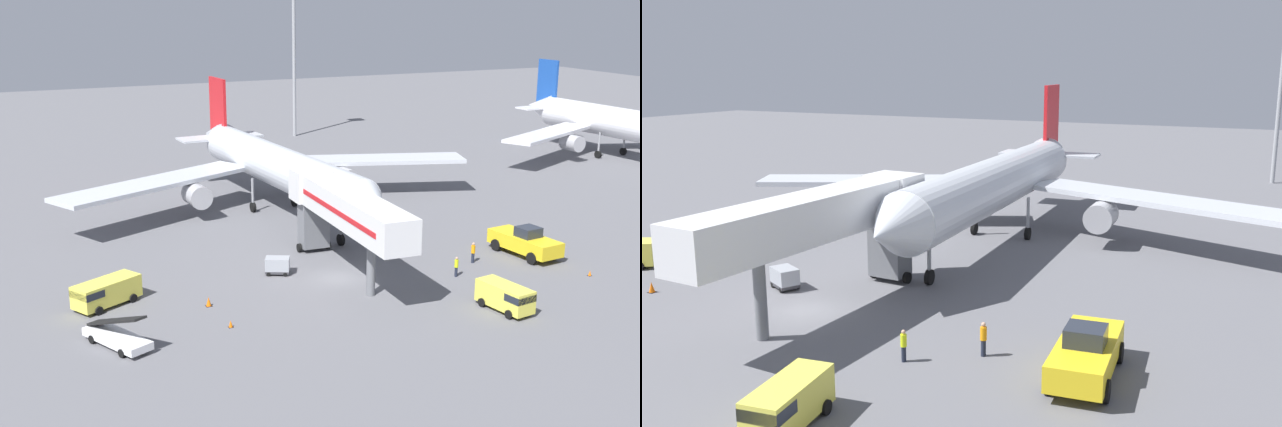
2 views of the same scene
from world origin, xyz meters
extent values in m
plane|color=slate|center=(0.00, 0.00, 0.00)|extent=(300.00, 300.00, 0.00)
cylinder|color=silver|center=(3.43, 21.08, 5.09)|extent=(6.71, 33.55, 4.38)
cone|color=silver|center=(4.74, 2.50, 5.09)|extent=(4.56, 4.24, 4.29)
cone|color=silver|center=(2.04, 40.76, 5.42)|extent=(4.58, 6.41, 4.16)
cube|color=red|center=(2.15, 39.23, 9.47)|extent=(0.70, 4.84, 7.01)
cube|color=silver|center=(4.80, 38.98, 5.64)|extent=(5.49, 3.87, 0.24)
cube|color=silver|center=(-0.44, 38.61, 5.64)|extent=(5.49, 3.87, 0.24)
cube|color=silver|center=(15.94, 25.39, 4.10)|extent=(23.31, 11.67, 0.44)
cube|color=silver|center=(-9.56, 23.60, 4.10)|extent=(22.73, 14.40, 0.44)
cylinder|color=#A8A8AD|center=(12.15, 23.67, 2.62)|extent=(2.63, 3.30, 2.42)
cylinder|color=#A8A8AD|center=(-5.57, 22.42, 2.62)|extent=(2.63, 3.30, 2.42)
cylinder|color=gray|center=(4.34, 8.12, 2.16)|extent=(0.28, 0.28, 3.23)
cylinder|color=black|center=(4.34, 8.12, 0.55)|extent=(0.43, 1.12, 1.10)
cylinder|color=gray|center=(5.80, 23.25, 2.16)|extent=(0.28, 0.28, 3.23)
cylinder|color=black|center=(5.80, 23.25, 0.55)|extent=(0.43, 1.12, 1.10)
cylinder|color=gray|center=(0.78, 22.90, 2.16)|extent=(0.28, 0.28, 3.23)
cylinder|color=black|center=(0.78, 22.90, 0.55)|extent=(0.43, 1.12, 1.10)
cube|color=silver|center=(0.98, -1.14, 6.14)|extent=(3.78, 17.93, 2.70)
cube|color=red|center=(-0.54, -1.08, 6.14)|extent=(0.70, 14.95, 0.44)
cube|color=silver|center=(1.40, 8.35, 6.14)|extent=(3.57, 2.95, 2.84)
cube|color=#232833|center=(1.45, 9.65, 6.39)|extent=(3.31, 0.38, 0.90)
cube|color=slate|center=(1.37, 7.75, 2.59)|extent=(2.63, 1.91, 4.39)
cylinder|color=black|center=(-0.05, 7.82, 0.40)|extent=(0.33, 0.81, 0.80)
cylinder|color=black|center=(2.79, 7.69, 0.40)|extent=(0.33, 0.81, 0.80)
cylinder|color=slate|center=(0.82, -4.70, 2.39)|extent=(0.70, 0.70, 4.79)
cube|color=yellow|center=(18.38, -1.42, 1.20)|extent=(3.49, 7.34, 1.30)
cube|color=#232833|center=(18.42, -1.77, 2.30)|extent=(2.09, 2.00, 0.90)
cylinder|color=black|center=(19.92, -3.57, 0.55)|extent=(0.52, 1.14, 1.10)
cylinder|color=black|center=(17.35, -3.85, 0.55)|extent=(0.52, 1.14, 1.10)
cylinder|color=black|center=(19.41, 1.01, 0.55)|extent=(0.52, 1.14, 1.10)
cylinder|color=black|center=(16.84, 0.72, 0.55)|extent=(0.52, 1.14, 1.10)
cube|color=#E5DB4C|center=(8.59, -11.64, 1.16)|extent=(2.46, 4.81, 1.74)
cube|color=#1E232D|center=(8.81, -13.19, 1.54)|extent=(2.04, 1.72, 0.56)
cylinder|color=black|center=(9.25, -10.11, 0.34)|extent=(0.42, 0.72, 0.68)
cylinder|color=black|center=(7.52, -10.36, 0.34)|extent=(0.42, 0.72, 0.68)
cylinder|color=black|center=(-17.68, 3.28, 0.34)|extent=(0.77, 0.65, 0.68)
cube|color=#38383D|center=(-4.10, 2.97, 0.29)|extent=(2.41, 2.10, 0.22)
cube|color=#999EA5|center=(-4.10, 2.97, 0.93)|extent=(2.41, 2.10, 1.07)
cylinder|color=black|center=(-5.01, 2.73, 0.18)|extent=(0.38, 0.27, 0.36)
cylinder|color=black|center=(-4.46, 3.84, 0.18)|extent=(0.38, 0.27, 0.36)
cylinder|color=black|center=(-3.74, 2.10, 0.18)|extent=(0.38, 0.27, 0.36)
cylinder|color=black|center=(-3.19, 3.20, 0.18)|extent=(0.38, 0.27, 0.36)
cylinder|color=#1E2333|center=(12.83, -1.33, 0.45)|extent=(0.31, 0.31, 0.90)
cylinder|color=orange|center=(12.83, -1.33, 1.26)|extent=(0.41, 0.41, 0.71)
sphere|color=tan|center=(12.83, -1.33, 1.76)|extent=(0.24, 0.24, 0.24)
cylinder|color=#1E2333|center=(9.45, -3.80, 0.42)|extent=(0.31, 0.31, 0.83)
cylinder|color=#D8EA19|center=(9.45, -3.80, 1.16)|extent=(0.41, 0.41, 0.66)
sphere|color=tan|center=(9.45, -3.80, 1.63)|extent=(0.23, 0.23, 0.23)
cube|color=black|center=(-11.58, -1.71, 0.01)|extent=(0.47, 0.47, 0.03)
cone|color=orange|center=(-11.58, -1.71, 0.37)|extent=(0.40, 0.40, 0.70)
cylinder|color=#93969B|center=(23.40, 65.77, 12.61)|extent=(0.56, 0.56, 25.23)
camera|label=1|loc=(-27.62, -58.33, 23.35)|focal=45.66mm
camera|label=2|loc=(27.10, -32.56, 14.94)|focal=39.15mm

